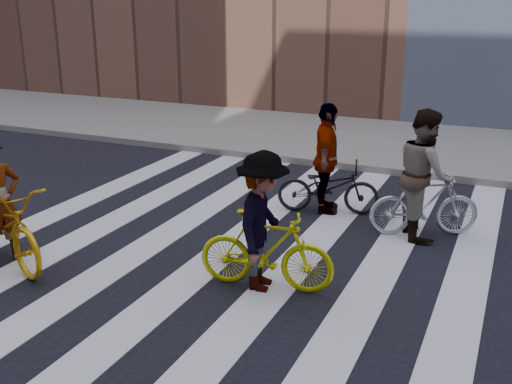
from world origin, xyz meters
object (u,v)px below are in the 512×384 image
Objects in this scene: bike_yellow_left at (4,224)px; bike_dark_rear at (328,187)px; rider_mid at (424,174)px; rider_rear at (326,159)px; bike_silver_mid at (424,204)px; bike_yellow_right at (266,251)px; rider_right at (263,222)px.

bike_dark_rear is at bearing -20.53° from bike_yellow_left.
rider_rear is at bearing 52.08° from rider_mid.
bike_silver_mid is 0.97× the size of bike_yellow_right.
bike_yellow_left is at bearing 93.24° from bike_yellow_right.
bike_dark_rear is 0.91× the size of rider_rear.
rider_mid reaches higher than bike_yellow_right.
bike_yellow_right is 0.96× the size of rider_right.
bike_silver_mid is 0.98× the size of bike_dark_rear.
rider_right is at bearing 167.85° from rider_rear.
bike_yellow_left is at bearing 98.75° from bike_silver_mid.
rider_right is at bearing 125.27° from rider_mid.
bike_dark_rear is (-0.15, 2.98, -0.07)m from bike_yellow_right.
bike_yellow_right is (-1.49, -2.60, 0.01)m from bike_silver_mid.
rider_rear reaches higher than bike_silver_mid.
bike_dark_rear is (3.39, 3.73, -0.12)m from bike_yellow_left.
bike_yellow_left is at bearing 123.14° from rider_rear.
bike_silver_mid is 1.68m from bike_dark_rear.
bike_yellow_right is at bearing -56.31° from bike_yellow_left.
rider_mid reaches higher than rider_rear.
bike_yellow_left reaches higher than bike_dark_rear.
bike_dark_rear is 0.96× the size of rider_right.
rider_mid is 3.00m from rider_right.
rider_rear is (-1.64, 0.38, -0.05)m from rider_mid.
bike_silver_mid is (5.03, 3.35, -0.07)m from bike_yellow_left.
rider_mid is (-0.05, 0.00, 0.48)m from bike_silver_mid.
rider_mid is at bearing -38.53° from rider_right.
bike_yellow_right reaches higher than bike_dark_rear.
rider_rear is (3.34, 3.73, 0.37)m from bike_yellow_left.
rider_right is (-1.54, -2.60, 0.38)m from bike_silver_mid.
bike_dark_rear is at bearing -105.04° from rider_rear.
bike_yellow_left is 6.02m from rider_mid.
rider_rear reaches higher than rider_right.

